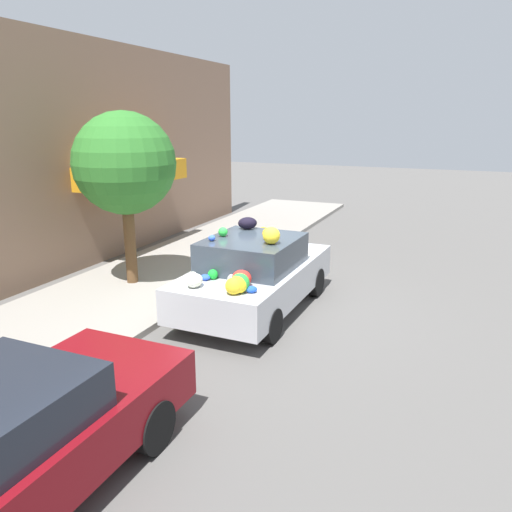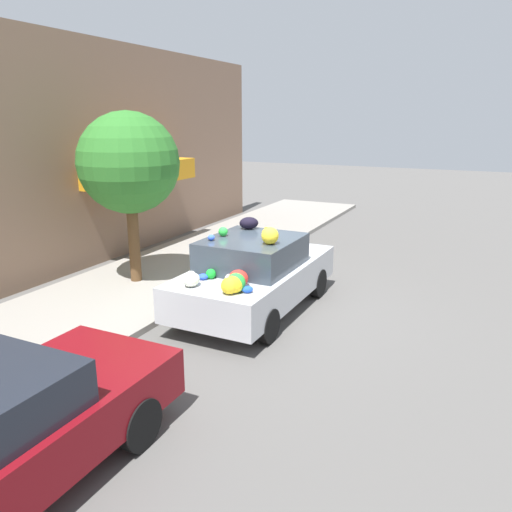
# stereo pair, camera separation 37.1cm
# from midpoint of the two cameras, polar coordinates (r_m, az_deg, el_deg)

# --- Properties ---
(ground_plane) EXTENTS (60.00, 60.00, 0.00)m
(ground_plane) POSITION_cam_midpoint_polar(r_m,az_deg,el_deg) (9.71, 0.39, -6.02)
(ground_plane) COLOR #565451
(sidewalk_curb) EXTENTS (24.00, 3.20, 0.12)m
(sidewalk_curb) POSITION_cam_midpoint_polar(r_m,az_deg,el_deg) (11.05, -12.38, -3.35)
(sidewalk_curb) COLOR gray
(sidewalk_curb) RESTS_ON ground
(building_facade) EXTENTS (18.00, 1.20, 5.40)m
(building_facade) POSITION_cam_midpoint_polar(r_m,az_deg,el_deg) (12.12, -21.12, 10.27)
(building_facade) COLOR #846651
(building_facade) RESTS_ON ground
(street_tree) EXTENTS (2.10, 2.10, 3.60)m
(street_tree) POSITION_cam_midpoint_polar(r_m,az_deg,el_deg) (10.75, -13.37, 10.23)
(street_tree) COLOR brown
(street_tree) RESTS_ON sidewalk_curb
(fire_hydrant) EXTENTS (0.20, 0.20, 0.70)m
(fire_hydrant) POSITION_cam_midpoint_polar(r_m,az_deg,el_deg) (12.02, -3.13, 0.55)
(fire_hydrant) COLOR gold
(fire_hydrant) RESTS_ON sidewalk_curb
(art_car) EXTENTS (3.94, 1.85, 1.75)m
(art_car) POSITION_cam_midpoint_polar(r_m,az_deg,el_deg) (9.37, 1.02, -1.92)
(art_car) COLOR #B7BABF
(art_car) RESTS_ON ground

